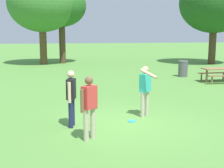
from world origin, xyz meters
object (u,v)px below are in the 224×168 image
(trash_can_beside_table, at_px, (183,69))
(tree_tall_left, at_px, (42,3))
(frisbee, at_px, (132,121))
(picnic_table_near, at_px, (218,72))
(tree_far_right, at_px, (215,3))
(tree_broad_center, at_px, (61,6))
(person_bystander, at_px, (71,95))
(person_catcher, at_px, (89,104))
(person_thrower, at_px, (145,87))

(trash_can_beside_table, distance_m, tree_tall_left, 12.89)
(trash_can_beside_table, bearing_deg, frisbee, -120.72)
(picnic_table_near, height_order, tree_far_right, tree_far_right)
(tree_tall_left, bearing_deg, picnic_table_near, -47.73)
(picnic_table_near, distance_m, tree_broad_center, 14.65)
(person_bystander, distance_m, tree_far_right, 20.02)
(person_catcher, height_order, tree_far_right, tree_far_right)
(person_catcher, height_order, trash_can_beside_table, person_catcher)
(person_bystander, bearing_deg, person_catcher, -70.84)
(picnic_table_near, xyz_separation_m, tree_tall_left, (-9.75, 10.72, 4.35))
(picnic_table_near, height_order, tree_tall_left, tree_tall_left)
(person_thrower, height_order, person_bystander, same)
(trash_can_beside_table, height_order, tree_far_right, tree_far_right)
(frisbee, xyz_separation_m, trash_can_beside_table, (5.16, 8.68, 0.47))
(person_thrower, height_order, picnic_table_near, person_thrower)
(person_bystander, relative_size, tree_broad_center, 0.25)
(person_thrower, height_order, trash_can_beside_table, person_thrower)
(frisbee, height_order, trash_can_beside_table, trash_can_beside_table)
(person_thrower, bearing_deg, picnic_table_near, 46.11)
(person_catcher, height_order, frisbee, person_catcher)
(person_catcher, xyz_separation_m, trash_can_beside_table, (6.58, 10.05, -0.46))
(person_thrower, relative_size, tree_tall_left, 0.23)
(picnic_table_near, bearing_deg, trash_can_beside_table, 115.20)
(picnic_table_near, bearing_deg, person_thrower, -133.89)
(person_catcher, bearing_deg, tree_tall_left, 96.45)
(person_catcher, bearing_deg, tree_far_right, 54.63)
(person_thrower, relative_size, trash_can_beside_table, 1.71)
(person_thrower, bearing_deg, tree_broad_center, 98.25)
(person_catcher, height_order, tree_tall_left, tree_tall_left)
(person_thrower, distance_m, tree_tall_left, 17.57)
(picnic_table_near, xyz_separation_m, tree_far_right, (4.10, 8.79, 4.38))
(tree_tall_left, bearing_deg, person_thrower, -76.26)
(person_thrower, xyz_separation_m, tree_tall_left, (-4.06, 16.63, 3.95))
(person_bystander, distance_m, tree_tall_left, 17.85)
(person_bystander, height_order, tree_far_right, tree_far_right)
(trash_can_beside_table, relative_size, tree_tall_left, 0.13)
(person_bystander, bearing_deg, frisbee, 6.31)
(frisbee, relative_size, picnic_table_near, 0.14)
(frisbee, bearing_deg, trash_can_beside_table, 59.28)
(person_catcher, relative_size, tree_far_right, 0.22)
(picnic_table_near, height_order, tree_broad_center, tree_broad_center)
(person_catcher, bearing_deg, person_thrower, 43.48)
(person_catcher, relative_size, trash_can_beside_table, 1.71)
(picnic_table_near, xyz_separation_m, trash_can_beside_table, (-1.07, 2.28, -0.08))
(tree_broad_center, bearing_deg, tree_far_right, -11.98)
(person_bystander, relative_size, tree_far_right, 0.22)
(tree_broad_center, bearing_deg, trash_can_beside_table, -52.02)
(person_thrower, distance_m, frisbee, 1.20)
(person_catcher, relative_size, tree_broad_center, 0.25)
(person_thrower, bearing_deg, tree_far_right, 56.34)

